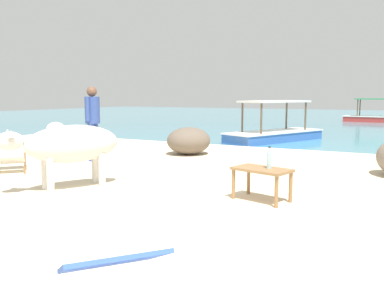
% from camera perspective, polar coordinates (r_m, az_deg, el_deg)
% --- Properties ---
extents(sand_beach, '(18.00, 14.00, 0.04)m').
position_cam_1_polar(sand_beach, '(5.11, -11.78, -9.75)').
color(sand_beach, beige).
rests_on(sand_beach, ground).
extents(water_surface, '(60.00, 36.00, 0.03)m').
position_cam_1_polar(water_surface, '(26.00, 20.60, 3.16)').
color(water_surface, teal).
rests_on(water_surface, ground).
extents(cow, '(1.20, 1.78, 1.03)m').
position_cam_1_polar(cow, '(6.47, -16.78, -0.07)').
color(cow, beige).
rests_on(cow, sand_beach).
extents(low_bench_table, '(0.85, 0.63, 0.45)m').
position_cam_1_polar(low_bench_table, '(5.59, 9.77, -4.12)').
color(low_bench_table, olive).
rests_on(low_bench_table, sand_beach).
extents(bottle, '(0.07, 0.07, 0.30)m').
position_cam_1_polar(bottle, '(5.57, 10.78, -2.15)').
color(bottle, '#A3C6D1').
rests_on(bottle, low_bench_table).
extents(deck_chair_far, '(0.92, 0.91, 0.68)m').
position_cam_1_polar(deck_chair_far, '(8.37, -24.23, -0.91)').
color(deck_chair_far, olive).
rests_on(deck_chair_far, sand_beach).
extents(person_standing, '(0.32, 0.50, 1.62)m').
position_cam_1_polar(person_standing, '(9.13, -13.78, 3.64)').
color(person_standing, '#334C99').
rests_on(person_standing, sand_beach).
extents(shore_rock_medium, '(1.39, 1.42, 0.66)m').
position_cam_1_polar(shore_rock_medium, '(9.86, -0.47, 0.46)').
color(shore_rock_medium, '#6B5B4C').
rests_on(shore_rock_medium, sand_beach).
extents(boat_red, '(3.74, 1.40, 1.29)m').
position_cam_1_polar(boat_red, '(24.44, 24.81, 3.45)').
color(boat_red, '#C63833').
rests_on(boat_red, water_surface).
extents(boat_blue, '(2.52, 3.83, 1.29)m').
position_cam_1_polar(boat_blue, '(13.24, 11.50, 1.60)').
color(boat_blue, '#3866B7').
rests_on(boat_blue, water_surface).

